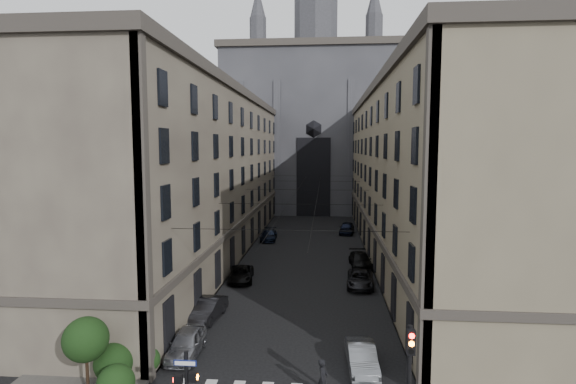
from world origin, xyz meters
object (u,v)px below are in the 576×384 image
(car_left_near, at_px, (186,343))
(car_right_midnear, at_px, (360,279))
(car_left_midnear, at_px, (207,309))
(gothic_tower, at_px, (315,120))
(car_right_midfar, at_px, (360,260))
(car_right_far, at_px, (347,228))
(pedestrian, at_px, (323,379))
(car_left_midfar, at_px, (241,274))
(traffic_light_right, at_px, (409,372))
(car_right_near, at_px, (362,358))

(car_left_near, distance_m, car_right_midnear, 18.16)
(car_left_midnear, bearing_deg, gothic_tower, 90.95)
(car_right_midnear, bearing_deg, car_right_midfar, 89.66)
(car_right_far, height_order, pedestrian, pedestrian)
(car_left_midfar, relative_size, car_right_far, 0.99)
(car_left_midfar, bearing_deg, car_left_near, -97.88)
(car_left_midfar, xyz_separation_m, pedestrian, (7.67, -18.85, 0.33))
(car_right_midfar, bearing_deg, pedestrian, -102.58)
(car_right_midnear, xyz_separation_m, car_right_midfar, (0.51, 6.49, 0.04))
(car_left_near, height_order, car_right_far, car_right_far)
(traffic_light_right, bearing_deg, car_left_midnear, 132.54)
(car_left_near, bearing_deg, car_right_midnear, 49.71)
(gothic_tower, xyz_separation_m, car_left_near, (-5.99, -65.72, -17.05))
(car_left_near, bearing_deg, car_left_midfar, 86.55)
(car_right_midfar, bearing_deg, traffic_light_right, -94.43)
(car_left_midfar, distance_m, pedestrian, 20.36)
(car_left_near, xyz_separation_m, car_right_far, (11.23, 38.78, 0.06))
(car_left_midfar, distance_m, car_right_far, 26.13)
(car_right_midfar, xyz_separation_m, pedestrian, (-3.71, -24.57, 0.25))
(traffic_light_right, relative_size, car_left_midnear, 1.14)
(car_left_midnear, xyz_separation_m, car_right_far, (11.44, 33.25, 0.06))
(car_left_near, relative_size, car_right_midfar, 0.87)
(car_right_near, xyz_separation_m, car_right_midfar, (1.58, 21.66, 0.01))
(car_left_midnear, height_order, car_right_near, car_left_midnear)
(car_right_midnear, relative_size, car_right_far, 1.05)
(gothic_tower, xyz_separation_m, car_right_near, (4.23, -66.66, -17.08))
(car_right_near, bearing_deg, car_right_midfar, 83.09)
(gothic_tower, height_order, car_right_midnear, gothic_tower)
(car_left_near, height_order, car_left_midnear, car_left_midnear)
(car_right_midnear, bearing_deg, car_right_far, 94.28)
(car_left_midfar, relative_size, car_right_near, 1.07)
(car_left_midfar, relative_size, car_right_midnear, 0.94)
(car_right_near, bearing_deg, gothic_tower, 90.89)
(traffic_light_right, xyz_separation_m, car_right_midnear, (-0.30, 21.54, -2.60))
(gothic_tower, relative_size, car_right_near, 13.24)
(car_left_midnear, bearing_deg, car_left_near, -81.03)
(car_right_near, xyz_separation_m, pedestrian, (-2.13, -2.91, 0.26))
(gothic_tower, relative_size, car_right_midnear, 11.65)
(car_right_near, distance_m, car_right_far, 39.74)
(gothic_tower, bearing_deg, car_left_midfar, -96.27)
(car_left_midfar, xyz_separation_m, car_right_far, (10.81, 23.79, 0.15))
(traffic_light_right, height_order, pedestrian, traffic_light_right)
(gothic_tower, distance_m, car_right_far, 32.27)
(gothic_tower, relative_size, car_right_far, 12.23)
(gothic_tower, distance_m, traffic_light_right, 74.67)
(car_left_near, relative_size, car_right_far, 0.93)
(car_right_midfar, bearing_deg, car_right_far, 87.80)
(gothic_tower, xyz_separation_m, pedestrian, (2.10, -69.58, -16.81))
(car_right_midfar, relative_size, car_right_far, 1.07)
(car_left_near, xyz_separation_m, car_left_midnear, (-0.21, 5.54, 0.00))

